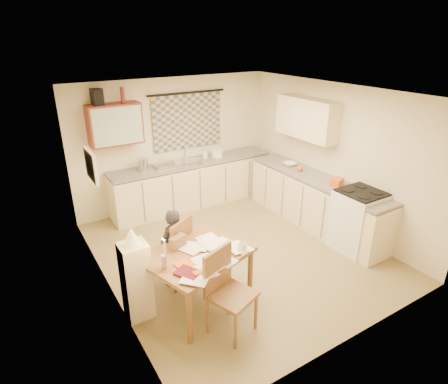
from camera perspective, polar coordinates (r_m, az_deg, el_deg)
floor at (r=6.12m, az=1.91°, el=-9.04°), size 4.00×4.50×0.02m
ceiling at (r=5.23m, az=2.29°, el=14.99°), size 4.00×4.50×0.02m
wall_back at (r=7.44m, az=-7.68°, el=7.38°), size 4.00×0.02×2.50m
wall_front at (r=4.07m, az=20.18°, el=-7.99°), size 4.00×0.02×2.50m
wall_left at (r=4.82m, az=-18.25°, el=-2.64°), size 0.02×4.50×2.50m
wall_right at (r=6.82m, az=16.35°, el=5.16°), size 0.02×4.50×2.50m
window_blind at (r=7.43m, az=-5.57°, el=10.64°), size 1.45×0.03×1.05m
curtain_rod at (r=7.31m, az=-5.67°, el=14.82°), size 1.60×0.04×0.04m
wall_cabinet at (r=6.77m, az=-16.29°, el=9.88°), size 0.90×0.34×0.70m
wall_cabinet_glass at (r=6.61m, az=-15.86°, el=9.62°), size 0.84×0.02×0.64m
upper_cabinet_right at (r=6.91m, az=12.51°, el=10.94°), size 0.34×1.30×0.70m
framed_print at (r=5.03m, az=-19.60°, el=3.80°), size 0.04×0.50×0.40m
print_canvas at (r=5.04m, az=-19.33°, el=3.86°), size 0.01×0.42×0.32m
counter_back at (r=7.53m, az=-4.72°, el=1.27°), size 3.30×0.62×0.92m
counter_right at (r=6.91m, az=13.61°, el=-1.42°), size 0.62×2.95×0.92m
stove at (r=6.33m, az=19.71°, el=-4.08°), size 0.65×0.65×1.00m
sink at (r=7.35m, az=-5.38°, el=4.25°), size 0.66×0.59×0.10m
tap at (r=7.45m, az=-6.00°, el=5.95°), size 0.03×0.03×0.28m
dish_rack at (r=7.12m, az=-9.22°, el=4.02°), size 0.36×0.32×0.06m
kettle at (r=6.96m, az=-12.25°, el=4.12°), size 0.19×0.19×0.24m
mixing_bowl at (r=7.60m, az=-1.08°, el=5.95°), size 0.28×0.28×0.16m
soap_bottle at (r=7.52m, az=-2.97°, el=5.80°), size 0.10×0.10×0.18m
bowl at (r=7.21m, az=9.97°, el=4.22°), size 0.30×0.30×0.06m
orange_bag at (r=6.43m, az=16.82°, el=1.46°), size 0.26×0.22×0.12m
fruit_orange at (r=6.94m, az=11.50°, el=3.51°), size 0.10×0.10×0.10m
speaker at (r=6.62m, az=-18.80°, el=13.56°), size 0.17×0.21×0.26m
bottle_green at (r=6.64m, az=-18.10°, el=13.67°), size 0.08×0.08×0.26m
bottle_brown at (r=6.73m, az=-15.21°, el=14.11°), size 0.08×0.08×0.26m
dining_table at (r=4.88m, az=-3.91°, el=-12.98°), size 1.45×1.25×0.75m
chair_far at (r=5.33m, az=-7.89°, el=-10.59°), size 0.62×0.62×1.01m
chair_near at (r=4.53m, az=1.00°, el=-17.17°), size 0.60×0.60×1.04m
person at (r=5.17m, az=-7.83°, el=-8.43°), size 0.59×0.55×1.13m
shelf_stand at (r=4.73m, az=-13.20°, el=-13.04°), size 0.32×0.30×1.02m
lampshade at (r=4.40m, az=-13.93°, el=-6.53°), size 0.20×0.20×0.22m
letter_rack at (r=4.77m, az=-7.02°, el=-7.58°), size 0.24×0.17×0.16m
mug at (r=4.71m, az=2.83°, el=-8.36°), size 0.12×0.12×0.09m
magazine at (r=4.25m, az=-6.31°, el=-12.89°), size 0.45×0.46×0.03m
book at (r=4.40m, az=-6.87°, el=-11.61°), size 0.27×0.32×0.02m
orange_box at (r=4.30m, az=-3.93°, el=-12.25°), size 0.12×0.08×0.04m
eyeglasses at (r=4.56m, az=-0.16°, el=-10.06°), size 0.14×0.10×0.02m
candle_holder at (r=4.40m, az=-9.14°, el=-10.46°), size 0.08×0.08×0.18m
candle at (r=4.26m, az=-9.04°, el=-8.49°), size 0.03×0.03×0.22m
candle_flame at (r=4.20m, az=-9.36°, el=-7.08°), size 0.02×0.02×0.02m
papers at (r=4.64m, az=-1.79°, el=-9.36°), size 1.11×1.01×0.03m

